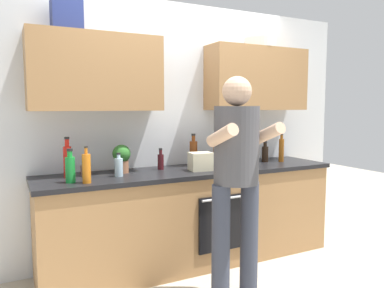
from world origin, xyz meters
name	(u,v)px	position (x,y,z in m)	size (l,w,h in m)	color
ground_plane	(193,262)	(0.00, 0.00, 0.00)	(12.00, 12.00, 0.00)	#B2A893
back_wall_unit	(180,106)	(0.00, 0.27, 1.49)	(4.00, 0.39, 2.50)	silver
counter	(193,216)	(0.00, 0.00, 0.45)	(2.84, 0.67, 0.90)	#A37547
person_standing	(236,169)	(-0.01, -0.75, 1.01)	(0.49, 0.45, 1.71)	#383D4C
bottle_vinegar	(193,153)	(0.08, 0.16, 1.03)	(0.08, 0.08, 0.32)	brown
bottle_hotsauce	(68,161)	(-1.11, 0.10, 1.04)	(0.07, 0.07, 0.34)	red
bottle_soda	(70,168)	(-1.13, -0.12, 1.01)	(0.07, 0.07, 0.26)	#198C33
bottle_juice	(86,168)	(-1.02, -0.20, 1.02)	(0.07, 0.07, 0.28)	orange
bottle_wine	(161,161)	(-0.28, 0.13, 0.98)	(0.06, 0.06, 0.20)	#471419
bottle_water	(119,167)	(-0.72, -0.04, 0.98)	(0.07, 0.07, 0.20)	silver
bottle_syrup	(281,149)	(1.06, 0.01, 1.03)	(0.05, 0.05, 0.30)	#8C4C14
bottle_soy	(265,153)	(0.89, 0.08, 0.99)	(0.07, 0.07, 0.22)	black
cup_coffee	(251,161)	(0.65, -0.02, 0.94)	(0.07, 0.07, 0.09)	white
cup_tea	(254,156)	(0.82, 0.16, 0.95)	(0.08, 0.08, 0.10)	#33598C
cup_stoneware	(85,170)	(-0.97, 0.11, 0.95)	(0.08, 0.08, 0.10)	slate
knife_block	(221,154)	(0.32, 0.03, 1.02)	(0.10, 0.14, 0.31)	brown
potted_herb	(122,157)	(-0.65, 0.12, 1.04)	(0.16, 0.16, 0.25)	#9E6647
grocery_bag_rice	(201,161)	(0.04, -0.08, 0.98)	(0.20, 0.16, 0.17)	beige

